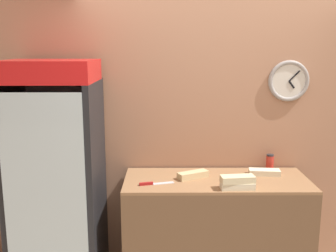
{
  "coord_description": "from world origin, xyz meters",
  "views": [
    {
      "loc": [
        -0.45,
        -2.43,
        2.06
      ],
      "look_at": [
        -0.43,
        0.9,
        1.39
      ],
      "focal_mm": 42.0,
      "sensor_mm": 36.0,
      "label": 1
    }
  ],
  "objects_px": {
    "sandwich_stack_middle": "(238,179)",
    "chefs_knife": "(152,184)",
    "sandwich_stack_bottom": "(237,186)",
    "beverage_cooler": "(57,161)",
    "condiment_jar": "(270,162)",
    "sandwich_flat_right": "(193,175)",
    "sandwich_flat_left": "(264,172)"
  },
  "relations": [
    {
      "from": "sandwich_flat_left",
      "to": "condiment_jar",
      "type": "distance_m",
      "value": 0.19
    },
    {
      "from": "sandwich_stack_bottom",
      "to": "sandwich_stack_middle",
      "type": "relative_size",
      "value": 0.98
    },
    {
      "from": "sandwich_flat_left",
      "to": "condiment_jar",
      "type": "bearing_deg",
      "value": 60.38
    },
    {
      "from": "sandwich_stack_bottom",
      "to": "sandwich_flat_left",
      "type": "height_order",
      "value": "sandwich_stack_bottom"
    },
    {
      "from": "sandwich_stack_bottom",
      "to": "chefs_knife",
      "type": "bearing_deg",
      "value": 171.09
    },
    {
      "from": "beverage_cooler",
      "to": "sandwich_flat_right",
      "type": "distance_m",
      "value": 1.21
    },
    {
      "from": "beverage_cooler",
      "to": "sandwich_stack_middle",
      "type": "xyz_separation_m",
      "value": [
        1.55,
        -0.27,
        -0.08
      ]
    },
    {
      "from": "sandwich_stack_bottom",
      "to": "sandwich_flat_left",
      "type": "relative_size",
      "value": 0.98
    },
    {
      "from": "sandwich_flat_left",
      "to": "sandwich_flat_right",
      "type": "bearing_deg",
      "value": -172.63
    },
    {
      "from": "condiment_jar",
      "to": "chefs_knife",
      "type": "bearing_deg",
      "value": -159.95
    },
    {
      "from": "sandwich_flat_left",
      "to": "chefs_knife",
      "type": "distance_m",
      "value": 1.05
    },
    {
      "from": "sandwich_stack_middle",
      "to": "condiment_jar",
      "type": "relative_size",
      "value": 1.93
    },
    {
      "from": "sandwich_stack_bottom",
      "to": "chefs_knife",
      "type": "xyz_separation_m",
      "value": [
        -0.71,
        0.11,
        -0.02
      ]
    },
    {
      "from": "sandwich_stack_bottom",
      "to": "condiment_jar",
      "type": "bearing_deg",
      "value": 52.14
    },
    {
      "from": "sandwich_stack_bottom",
      "to": "beverage_cooler",
      "type": "bearing_deg",
      "value": 170.2
    },
    {
      "from": "beverage_cooler",
      "to": "condiment_jar",
      "type": "distance_m",
      "value": 1.97
    },
    {
      "from": "beverage_cooler",
      "to": "sandwich_flat_left",
      "type": "distance_m",
      "value": 1.87
    },
    {
      "from": "chefs_knife",
      "to": "condiment_jar",
      "type": "bearing_deg",
      "value": 20.05
    },
    {
      "from": "sandwich_flat_right",
      "to": "condiment_jar",
      "type": "bearing_deg",
      "value": 17.84
    },
    {
      "from": "sandwich_stack_middle",
      "to": "chefs_knife",
      "type": "relative_size",
      "value": 0.96
    },
    {
      "from": "sandwich_flat_right",
      "to": "condiment_jar",
      "type": "relative_size",
      "value": 1.96
    },
    {
      "from": "sandwich_stack_bottom",
      "to": "sandwich_flat_right",
      "type": "xyz_separation_m",
      "value": [
        -0.35,
        0.28,
        0.0
      ]
    },
    {
      "from": "beverage_cooler",
      "to": "chefs_knife",
      "type": "bearing_deg",
      "value": -10.54
    },
    {
      "from": "sandwich_flat_left",
      "to": "sandwich_flat_right",
      "type": "xyz_separation_m",
      "value": [
        -0.66,
        -0.09,
        0.0
      ]
    },
    {
      "from": "sandwich_stack_bottom",
      "to": "chefs_knife",
      "type": "height_order",
      "value": "sandwich_stack_bottom"
    },
    {
      "from": "beverage_cooler",
      "to": "sandwich_flat_right",
      "type": "xyz_separation_m",
      "value": [
        1.2,
        0.01,
        -0.13
      ]
    },
    {
      "from": "sandwich_stack_middle",
      "to": "sandwich_stack_bottom",
      "type": "bearing_deg",
      "value": 0.0
    },
    {
      "from": "beverage_cooler",
      "to": "sandwich_flat_right",
      "type": "bearing_deg",
      "value": 0.42
    },
    {
      "from": "sandwich_stack_middle",
      "to": "chefs_knife",
      "type": "xyz_separation_m",
      "value": [
        -0.71,
        0.11,
        -0.08
      ]
    },
    {
      "from": "sandwich_flat_right",
      "to": "chefs_knife",
      "type": "bearing_deg",
      "value": -155.58
    },
    {
      "from": "sandwich_flat_left",
      "to": "sandwich_flat_right",
      "type": "relative_size",
      "value": 0.98
    },
    {
      "from": "sandwich_stack_middle",
      "to": "chefs_knife",
      "type": "distance_m",
      "value": 0.72
    }
  ]
}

